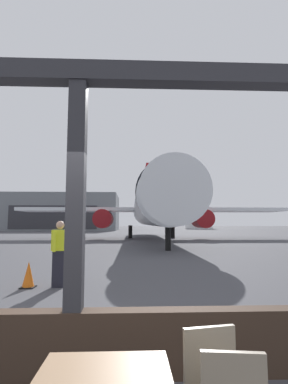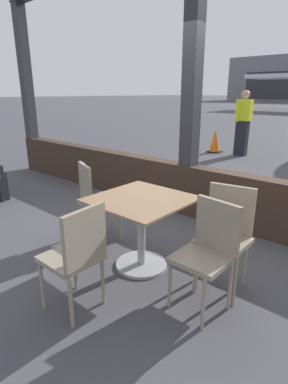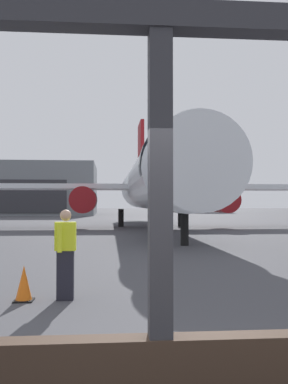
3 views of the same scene
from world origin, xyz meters
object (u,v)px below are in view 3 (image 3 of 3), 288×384
at_px(traffic_cone, 24,284).
at_px(distant_hangar, 15,190).
at_px(fuel_storage_tank, 209,197).
at_px(ground_crew_worker, 65,253).
at_px(airplane, 155,182).

bearing_deg(traffic_cone, distant_hangar, 102.64).
distance_m(traffic_cone, fuel_storage_tank, 81.84).
height_order(ground_crew_worker, traffic_cone, ground_crew_worker).
distance_m(airplane, traffic_cone, 22.85).
distance_m(ground_crew_worker, fuel_storage_tank, 81.58).
xyz_separation_m(ground_crew_worker, distant_hangar, (-14.44, 60.92, 3.17)).
distance_m(ground_crew_worker, distant_hangar, 62.68).
bearing_deg(distant_hangar, ground_crew_worker, -76.66).
bearing_deg(ground_crew_worker, fuel_storage_tank, 74.42).
xyz_separation_m(airplane, ground_crew_worker, (-4.16, -22.06, -2.50)).
height_order(airplane, traffic_cone, airplane).
xyz_separation_m(traffic_cone, distant_hangar, (-13.67, 60.95, 3.75)).
xyz_separation_m(airplane, fuel_storage_tank, (17.74, 56.49, -0.24)).
height_order(airplane, ground_crew_worker, airplane).
bearing_deg(airplane, ground_crew_worker, -100.68).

